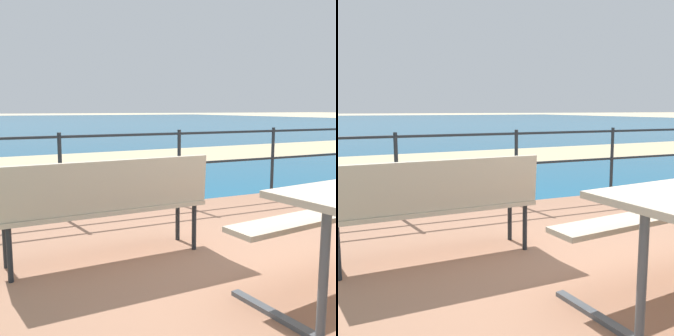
# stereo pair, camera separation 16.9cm
# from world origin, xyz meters

# --- Properties ---
(ground_plane) EXTENTS (240.00, 240.00, 0.00)m
(ground_plane) POSITION_xyz_m (0.00, 0.00, 0.00)
(ground_plane) COLOR beige
(patio_paving) EXTENTS (6.40, 5.20, 0.06)m
(patio_paving) POSITION_xyz_m (0.00, 0.00, 0.03)
(patio_paving) COLOR #996B51
(patio_paving) RESTS_ON ground
(sea_water) EXTENTS (90.00, 90.00, 0.01)m
(sea_water) POSITION_xyz_m (0.00, 40.00, 0.01)
(sea_water) COLOR #145B84
(sea_water) RESTS_ON ground
(beach_strip) EXTENTS (54.10, 5.85, 0.01)m
(beach_strip) POSITION_xyz_m (0.00, 7.89, 0.01)
(beach_strip) COLOR tan
(beach_strip) RESTS_ON ground
(park_bench) EXTENTS (1.68, 0.47, 0.83)m
(park_bench) POSITION_xyz_m (-1.38, 0.93, 0.56)
(park_bench) COLOR #BCAD93
(park_bench) RESTS_ON patio_paving
(railing_fence) EXTENTS (5.94, 0.04, 0.96)m
(railing_fence) POSITION_xyz_m (0.00, 2.45, 0.68)
(railing_fence) COLOR #1E2328
(railing_fence) RESTS_ON patio_paving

